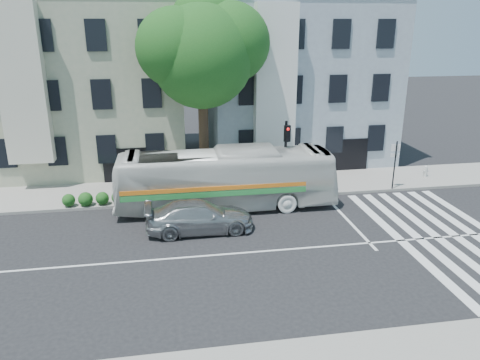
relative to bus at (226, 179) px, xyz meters
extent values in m
plane|color=black|center=(-0.79, -5.20, -1.58)|extent=(120.00, 120.00, 0.00)
cube|color=gray|center=(-0.79, 2.80, -1.51)|extent=(80.00, 4.00, 0.15)
cube|color=gray|center=(-7.79, 9.80, 3.92)|extent=(12.00, 10.00, 11.00)
cube|color=#8C96A6|center=(6.21, 9.80, 3.92)|extent=(12.00, 10.00, 11.00)
cylinder|color=#2D2116|center=(-0.79, 3.30, 1.02)|extent=(0.56, 0.56, 5.20)
sphere|color=#144015|center=(-0.79, 3.30, 5.92)|extent=(5.60, 5.60, 5.60)
sphere|color=#144015|center=(0.81, 3.70, 6.62)|extent=(4.40, 4.40, 4.40)
sphere|color=#144015|center=(-2.19, 3.00, 6.42)|extent=(4.20, 4.20, 4.20)
sphere|color=#144015|center=(-0.49, 4.50, 7.62)|extent=(3.80, 3.80, 3.80)
sphere|color=#144015|center=(-1.39, 3.90, 4.92)|extent=(3.40, 3.40, 3.40)
imported|color=silver|center=(0.00, 0.00, 0.00)|extent=(2.80, 11.39, 3.16)
imported|color=#A9ABB0|center=(-1.60, -2.68, -0.86)|extent=(2.11, 5.02, 1.45)
cylinder|color=black|center=(3.37, 0.85, 0.59)|extent=(0.14, 0.14, 4.34)
cube|color=black|center=(3.37, 0.60, 2.14)|extent=(0.36, 0.33, 0.88)
sphere|color=red|center=(3.37, 0.47, 2.40)|extent=(0.17, 0.17, 0.17)
cylinder|color=white|center=(3.37, 0.70, 1.11)|extent=(0.43, 0.22, 0.46)
cylinder|color=beige|center=(12.88, 2.64, -1.15)|extent=(0.23, 0.23, 0.57)
sphere|color=beige|center=(12.88, 2.64, -0.83)|extent=(0.21, 0.21, 0.21)
cylinder|color=beige|center=(12.88, 2.64, -1.07)|extent=(0.39, 0.17, 0.13)
cylinder|color=black|center=(9.82, 0.90, -0.03)|extent=(0.08, 0.08, 2.81)
cube|color=white|center=(9.82, 1.00, 0.99)|extent=(0.51, 0.11, 0.39)
cube|color=white|center=(9.82, 1.00, 0.54)|extent=(0.51, 0.11, 0.20)
camera|label=1|loc=(-3.05, -22.70, 7.76)|focal=35.00mm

